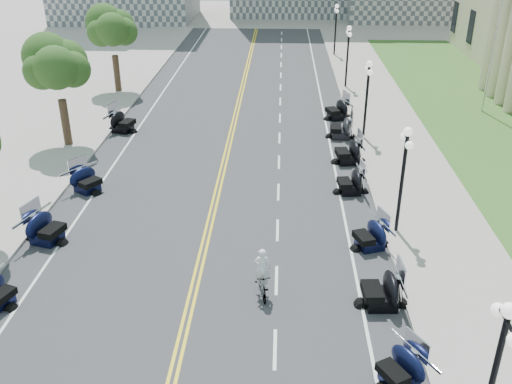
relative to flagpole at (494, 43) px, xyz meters
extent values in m
plane|color=gray|center=(-18.00, -22.00, -5.00)|extent=(160.00, 160.00, 0.00)
cube|color=#333335|center=(-18.00, -12.00, -5.00)|extent=(16.00, 90.00, 0.01)
cube|color=yellow|center=(-18.12, -12.00, -4.99)|extent=(0.12, 90.00, 0.00)
cube|color=yellow|center=(-17.88, -12.00, -4.99)|extent=(0.12, 90.00, 0.00)
cube|color=white|center=(-11.60, -12.00, -4.99)|extent=(0.12, 90.00, 0.00)
cube|color=white|center=(-24.40, -12.00, -4.99)|extent=(0.12, 90.00, 0.00)
cube|color=white|center=(-14.80, -26.00, -4.99)|extent=(0.12, 2.00, 0.00)
cube|color=white|center=(-14.80, -22.00, -4.99)|extent=(0.12, 2.00, 0.00)
cube|color=white|center=(-14.80, -18.00, -4.99)|extent=(0.12, 2.00, 0.00)
cube|color=white|center=(-14.80, -14.00, -4.99)|extent=(0.12, 2.00, 0.00)
cube|color=white|center=(-14.80, -10.00, -4.99)|extent=(0.12, 2.00, 0.00)
cube|color=white|center=(-14.80, -6.00, -4.99)|extent=(0.12, 2.00, 0.00)
cube|color=white|center=(-14.80, -2.00, -4.99)|extent=(0.12, 2.00, 0.00)
cube|color=white|center=(-14.80, 2.00, -4.99)|extent=(0.12, 2.00, 0.00)
cube|color=white|center=(-14.80, 6.00, -4.99)|extent=(0.12, 2.00, 0.00)
cube|color=white|center=(-14.80, 10.00, -4.99)|extent=(0.12, 2.00, 0.00)
cube|color=white|center=(-14.80, 14.00, -4.99)|extent=(0.12, 2.00, 0.00)
cube|color=white|center=(-14.80, 18.00, -4.99)|extent=(0.12, 2.00, 0.00)
cube|color=white|center=(-14.80, 22.00, -4.99)|extent=(0.12, 2.00, 0.00)
cube|color=white|center=(-14.80, 26.00, -4.99)|extent=(0.12, 2.00, 0.00)
cube|color=white|center=(-14.80, 30.00, -4.99)|extent=(0.12, 2.00, 0.00)
cube|color=#9E9991|center=(-7.50, -12.00, -4.92)|extent=(5.00, 90.00, 0.15)
cube|color=#9E9991|center=(-28.50, -12.00, -4.92)|extent=(5.00, 90.00, 0.15)
cube|color=#356023|center=(-0.50, -4.00, -4.95)|extent=(9.00, 60.00, 0.10)
imported|color=#A51414|center=(-15.34, -22.98, -4.46)|extent=(0.84, 1.86, 1.08)
imported|color=white|center=(-15.34, -22.98, -3.07)|extent=(0.62, 0.41, 1.70)
camera|label=1|loc=(-14.77, -40.84, 8.14)|focal=40.00mm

